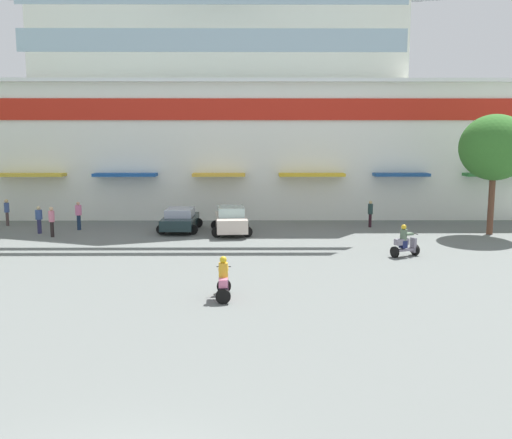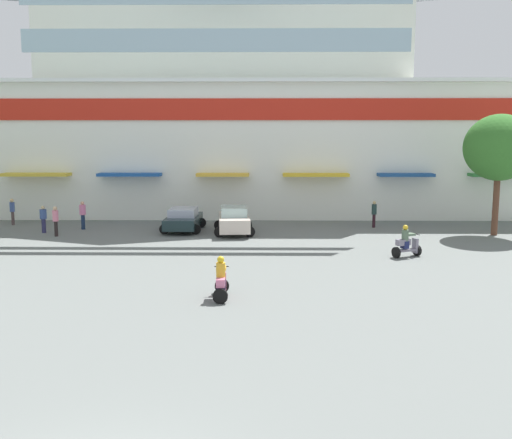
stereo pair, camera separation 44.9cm
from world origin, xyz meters
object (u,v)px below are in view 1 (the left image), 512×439
parked_car_1 (231,220)px  pedestrian_0 (7,210)px  pedestrian_2 (370,212)px  pedestrian_3 (39,218)px  pedestrian_1 (79,214)px  scooter_rider_2 (223,281)px  plaza_tree_1 (495,148)px  pedestrian_4 (52,220)px  scooter_rider_3 (405,243)px  parked_car_0 (180,219)px

parked_car_1 → pedestrian_0: bearing=168.1°
pedestrian_2 → pedestrian_3: (-19.80, -2.20, -0.06)m
parked_car_1 → pedestrian_1: pedestrian_1 is taller
scooter_rider_2 → pedestrian_2: (8.37, 15.72, 0.33)m
scooter_rider_2 → pedestrian_3: pedestrian_3 is taller
plaza_tree_1 → pedestrian_1: (-24.29, 1.71, -4.01)m
plaza_tree_1 → pedestrian_2: size_ratio=4.14×
pedestrian_3 → pedestrian_1: bearing=33.8°
parked_car_1 → pedestrian_4: 10.10m
scooter_rider_3 → pedestrian_0: 24.66m
parked_car_0 → pedestrian_1: bearing=175.9°
pedestrian_2 → scooter_rider_2: bearing=-118.0°
pedestrian_2 → parked_car_1: bearing=-165.2°
parked_car_0 → pedestrian_1: (-6.20, 0.45, 0.27)m
scooter_rider_2 → pedestrian_0: pedestrian_0 is taller
parked_car_0 → pedestrian_0: size_ratio=2.42×
parked_car_0 → scooter_rider_3: scooter_rider_3 is taller
parked_car_0 → parked_car_1: bearing=-16.5°
scooter_rider_3 → pedestrian_0: pedestrian_0 is taller
scooter_rider_3 → pedestrian_3: size_ratio=0.96×
parked_car_0 → scooter_rider_3: 13.67m
pedestrian_0 → pedestrian_3: 4.30m
parked_car_0 → scooter_rider_2: 14.73m
scooter_rider_2 → pedestrian_2: size_ratio=0.92×
parked_car_1 → pedestrian_1: (-9.28, 1.36, 0.19)m
pedestrian_0 → pedestrian_4: (4.28, -4.13, 0.01)m
parked_car_1 → scooter_rider_2: bearing=-89.0°
parked_car_0 → pedestrian_3: bearing=-174.1°
parked_car_1 → scooter_rider_2: 13.45m
plaza_tree_1 → pedestrian_0: (-29.33, 3.38, -4.00)m
plaza_tree_1 → scooter_rider_3: 9.95m
pedestrian_3 → pedestrian_2: bearing=6.3°
pedestrian_1 → pedestrian_2: pedestrian_1 is taller
parked_car_0 → pedestrian_4: 7.26m
pedestrian_2 → pedestrian_3: bearing=-173.7°
plaza_tree_1 → scooter_rider_2: (-14.78, -13.09, -4.36)m
scooter_rider_2 → pedestrian_0: bearing=131.5°
plaza_tree_1 → pedestrian_1: bearing=176.0°
pedestrian_0 → scooter_rider_3: bearing=-22.6°
parked_car_0 → pedestrian_1: 6.23m
plaza_tree_1 → pedestrian_3: bearing=179.1°
scooter_rider_3 → pedestrian_4: (-18.50, 5.34, 0.35)m
pedestrian_0 → pedestrian_2: bearing=-1.9°
pedestrian_2 → pedestrian_1: bearing=-177.1°
scooter_rider_2 → scooter_rider_3: (8.22, 7.00, 0.02)m
pedestrian_4 → pedestrian_0: bearing=136.0°
parked_car_0 → scooter_rider_3: bearing=-32.5°
scooter_rider_3 → pedestrian_3: pedestrian_3 is taller
parked_car_0 → pedestrian_2: bearing=6.7°
scooter_rider_2 → pedestrian_4: 16.07m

